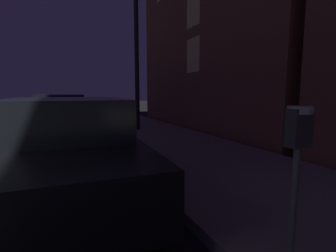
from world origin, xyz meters
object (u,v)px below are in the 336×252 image
(car_black, at_px, (69,147))
(car_blue, at_px, (61,114))
(parking_meter, at_px, (298,145))
(street_lamp, at_px, (136,17))

(car_black, height_order, car_blue, same)
(car_black, bearing_deg, car_blue, 90.00)
(parking_meter, bearing_deg, car_blue, 100.23)
(car_blue, bearing_deg, parking_meter, -79.77)
(car_blue, distance_m, street_lamp, 4.43)
(car_black, distance_m, street_lamp, 6.59)
(parking_meter, distance_m, car_black, 3.08)
(car_black, bearing_deg, street_lamp, 62.54)
(parking_meter, height_order, street_lamp, street_lamp)
(car_black, xyz_separation_m, street_lamp, (2.60, 5.00, 3.42))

